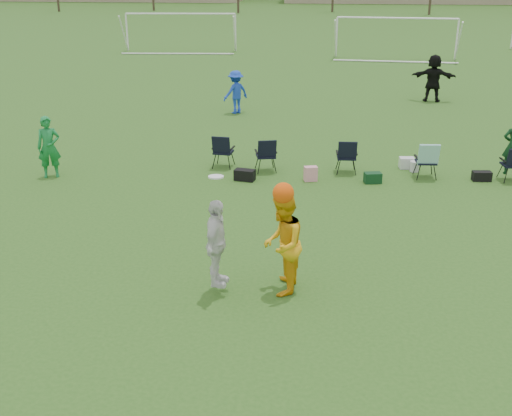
# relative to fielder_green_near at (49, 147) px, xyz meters

# --- Properties ---
(ground) EXTENTS (260.00, 260.00, 0.00)m
(ground) POSITION_rel_fielder_green_near_xyz_m (7.53, -6.78, -0.85)
(ground) COLOR #2B591B
(ground) RESTS_ON ground
(fielder_green_near) EXTENTS (0.73, 0.60, 1.71)m
(fielder_green_near) POSITION_rel_fielder_green_near_xyz_m (0.00, 0.00, 0.00)
(fielder_green_near) COLOR #167F38
(fielder_green_near) RESTS_ON ground
(fielder_blue) EXTENTS (1.21, 1.19, 1.67)m
(fielder_blue) POSITION_rel_fielder_green_near_xyz_m (3.94, 8.58, -0.02)
(fielder_blue) COLOR blue
(fielder_blue) RESTS_ON ground
(fielder_black) EXTENTS (1.92, 0.87, 1.99)m
(fielder_black) POSITION_rel_fielder_green_near_xyz_m (11.96, 11.84, 0.14)
(fielder_black) COLOR black
(fielder_black) RESTS_ON ground
(center_contest) EXTENTS (1.75, 1.16, 2.24)m
(center_contest) POSITION_rel_fielder_green_near_xyz_m (6.50, -5.98, 0.12)
(center_contest) COLOR white
(center_contest) RESTS_ON ground
(sideline_setup) EXTENTS (8.67, 1.98, 1.75)m
(sideline_setup) POSITION_rel_fielder_green_near_xyz_m (9.00, 1.22, -0.33)
(sideline_setup) COLOR #0E3618
(sideline_setup) RESTS_ON ground
(goal_left) EXTENTS (7.39, 0.76, 2.46)m
(goal_left) POSITION_rel_fielder_green_near_xyz_m (-2.47, 27.22, 1.07)
(goal_left) COLOR white
(goal_left) RESTS_ON ground
(goal_mid) EXTENTS (7.40, 0.63, 2.46)m
(goal_mid) POSITION_rel_fielder_green_near_xyz_m (11.53, 25.22, 1.07)
(goal_mid) COLOR white
(goal_mid) RESTS_ON ground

